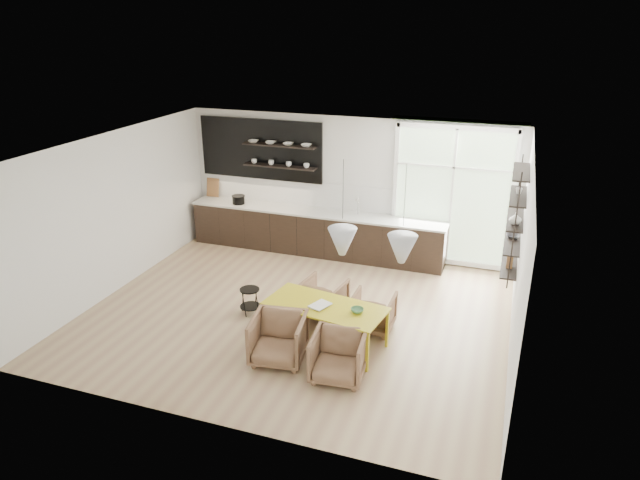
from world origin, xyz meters
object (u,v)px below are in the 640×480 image
Objects in this scene: dining_table at (325,308)px; armchair_back_right at (373,312)px; armchair_front_right at (338,356)px; wire_stool at (250,298)px; armchair_back_left at (324,298)px; armchair_front_left at (278,339)px.

armchair_back_right is at bearing 58.75° from dining_table.
wire_stool is at bearing 141.40° from armchair_front_right.
armchair_front_left is (-0.19, -1.52, 0.04)m from armchair_back_left.
dining_table is 0.96m from armchair_back_right.
dining_table reaches higher than armchair_back_right.
armchair_back_left is (-0.32, 0.87, -0.31)m from dining_table.
dining_table is 2.76× the size of armchair_back_left.
armchair_front_right is (0.96, -0.13, -0.02)m from armchair_front_left.
armchair_back_left is at bearing -10.77° from armchair_back_right.
armchair_front_right is 1.65× the size of wire_stool.
armchair_back_right is 0.91× the size of armchair_front_right.
armchair_front_left reaches higher than dining_table.
armchair_back_right is 1.47m from armchair_front_right.
dining_table is at bearing 118.26° from armchair_back_left.
armchair_back_right is at bearing 79.28° from armchair_front_right.
wire_stool is (-1.53, 0.52, -0.33)m from dining_table.
armchair_front_left is at bearing 51.28° from armchair_back_right.
armchair_front_left reaches higher than armchair_back_right.
armchair_front_left reaches higher than wire_stool.
armchair_back_left is 1.04× the size of armchair_back_right.
armchair_back_right is 1.73m from armchair_front_left.
armchair_back_right is at bearing 4.48° from wire_stool.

